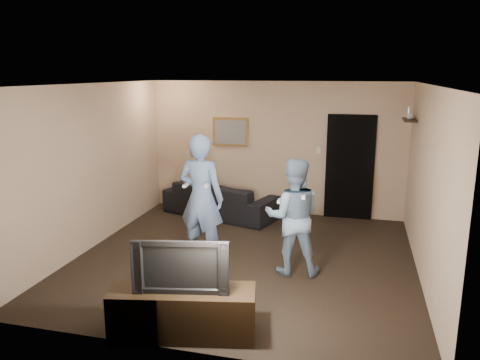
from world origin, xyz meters
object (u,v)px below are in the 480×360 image
(sofa, at_px, (221,199))
(wii_player_left, at_px, (201,198))
(television, at_px, (182,264))
(wii_player_right, at_px, (293,217))
(tv_console, at_px, (183,313))

(sofa, distance_m, wii_player_left, 2.30)
(sofa, height_order, wii_player_left, wii_player_left)
(television, bearing_deg, wii_player_left, 91.72)
(wii_player_left, bearing_deg, wii_player_right, -5.84)
(sofa, xyz_separation_m, wii_player_left, (0.36, -2.18, 0.62))
(sofa, xyz_separation_m, tv_console, (0.84, -4.23, -0.08))
(tv_console, height_order, wii_player_right, wii_player_right)
(sofa, relative_size, wii_player_left, 1.18)
(television, bearing_deg, tv_console, 0.00)
(tv_console, bearing_deg, television, 0.00)
(wii_player_left, distance_m, wii_player_right, 1.40)
(sofa, bearing_deg, television, 118.42)
(television, relative_size, wii_player_left, 0.53)
(television, height_order, wii_player_left, wii_player_left)
(wii_player_left, bearing_deg, television, -76.70)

